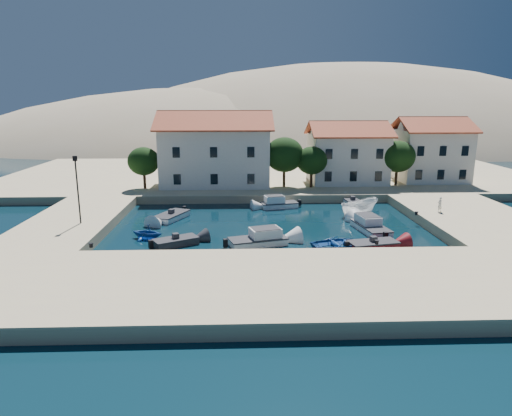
# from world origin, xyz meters

# --- Properties ---
(ground) EXTENTS (400.00, 400.00, 0.00)m
(ground) POSITION_xyz_m (0.00, 0.00, 0.00)
(ground) COLOR black
(ground) RESTS_ON ground
(quay_south) EXTENTS (52.00, 12.00, 1.00)m
(quay_south) POSITION_xyz_m (0.00, -6.00, 0.50)
(quay_south) COLOR #CFBC8E
(quay_south) RESTS_ON ground
(quay_east) EXTENTS (11.00, 20.00, 1.00)m
(quay_east) POSITION_xyz_m (20.50, 10.00, 0.50)
(quay_east) COLOR #CFBC8E
(quay_east) RESTS_ON ground
(quay_west) EXTENTS (8.00, 20.00, 1.00)m
(quay_west) POSITION_xyz_m (-19.00, 10.00, 0.50)
(quay_west) COLOR #CFBC8E
(quay_west) RESTS_ON ground
(quay_north) EXTENTS (80.00, 36.00, 1.00)m
(quay_north) POSITION_xyz_m (2.00, 38.00, 0.50)
(quay_north) COLOR #CFBC8E
(quay_north) RESTS_ON ground
(hills) EXTENTS (254.00, 176.00, 99.00)m
(hills) POSITION_xyz_m (20.64, 123.62, -23.40)
(hills) COLOR tan
(hills) RESTS_ON ground
(building_left) EXTENTS (14.70, 9.45, 9.70)m
(building_left) POSITION_xyz_m (-6.00, 28.00, 5.94)
(building_left) COLOR silver
(building_left) RESTS_ON quay_north
(building_mid) EXTENTS (10.50, 8.40, 8.30)m
(building_mid) POSITION_xyz_m (12.00, 29.00, 5.22)
(building_mid) COLOR silver
(building_mid) RESTS_ON quay_north
(building_right) EXTENTS (9.45, 8.40, 8.80)m
(building_right) POSITION_xyz_m (24.00, 30.00, 5.47)
(building_right) COLOR silver
(building_right) RESTS_ON quay_north
(trees) EXTENTS (37.30, 5.30, 6.45)m
(trees) POSITION_xyz_m (4.51, 25.46, 4.84)
(trees) COLOR #382314
(trees) RESTS_ON quay_north
(lamppost) EXTENTS (0.35, 0.25, 6.22)m
(lamppost) POSITION_xyz_m (-17.50, 8.00, 4.75)
(lamppost) COLOR black
(lamppost) RESTS_ON quay_west
(bollards) EXTENTS (29.36, 9.56, 0.30)m
(bollards) POSITION_xyz_m (2.80, 3.87, 1.15)
(bollards) COLOR black
(bollards) RESTS_ON ground
(motorboat_grey_sw) EXTENTS (4.08, 3.30, 1.25)m
(motorboat_grey_sw) POSITION_xyz_m (-8.28, 4.20, 0.29)
(motorboat_grey_sw) COLOR #2E2D32
(motorboat_grey_sw) RESTS_ON ground
(cabin_cruiser_south) EXTENTS (5.29, 3.40, 1.60)m
(cabin_cruiser_south) POSITION_xyz_m (-1.27, 4.08, 0.48)
(cabin_cruiser_south) COLOR white
(cabin_cruiser_south) RESTS_ON ground
(rowboat_south) EXTENTS (5.57, 4.51, 1.02)m
(rowboat_south) POSITION_xyz_m (5.60, 2.95, 0.00)
(rowboat_south) COLOR #1C4D9B
(rowboat_south) RESTS_ON ground
(motorboat_red_se) EXTENTS (4.38, 2.63, 1.25)m
(motorboat_red_se) POSITION_xyz_m (8.31, 2.72, 0.29)
(motorboat_red_se) COLOR maroon
(motorboat_red_se) RESTS_ON ground
(cabin_cruiser_east) EXTENTS (2.85, 5.41, 1.60)m
(cabin_cruiser_east) POSITION_xyz_m (9.54, 7.76, 0.48)
(cabin_cruiser_east) COLOR white
(cabin_cruiser_east) RESTS_ON ground
(boat_east) EXTENTS (5.20, 3.95, 1.90)m
(boat_east) POSITION_xyz_m (10.04, 14.02, 0.00)
(boat_east) COLOR white
(boat_east) RESTS_ON ground
(motorboat_white_ne) EXTENTS (1.94, 3.59, 1.25)m
(motorboat_white_ne) POSITION_xyz_m (10.51, 18.86, 0.30)
(motorboat_white_ne) COLOR white
(motorboat_white_ne) RESTS_ON ground
(rowboat_west) EXTENTS (3.46, 3.21, 1.49)m
(rowboat_west) POSITION_xyz_m (-11.08, 6.19, 0.00)
(rowboat_west) COLOR #1C4D9B
(rowboat_west) RESTS_ON ground
(motorboat_white_west) EXTENTS (3.64, 4.92, 1.25)m
(motorboat_white_west) POSITION_xyz_m (-9.92, 13.03, 0.29)
(motorboat_white_west) COLOR white
(motorboat_white_west) RESTS_ON ground
(cabin_cruiser_north) EXTENTS (4.46, 2.58, 1.60)m
(cabin_cruiser_north) POSITION_xyz_m (1.74, 17.84, 0.48)
(cabin_cruiser_north) COLOR white
(cabin_cruiser_north) RESTS_ON ground
(pedestrian) EXTENTS (0.67, 0.59, 1.55)m
(pedestrian) POSITION_xyz_m (17.49, 11.15, 1.78)
(pedestrian) COLOR white
(pedestrian) RESTS_ON quay_east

